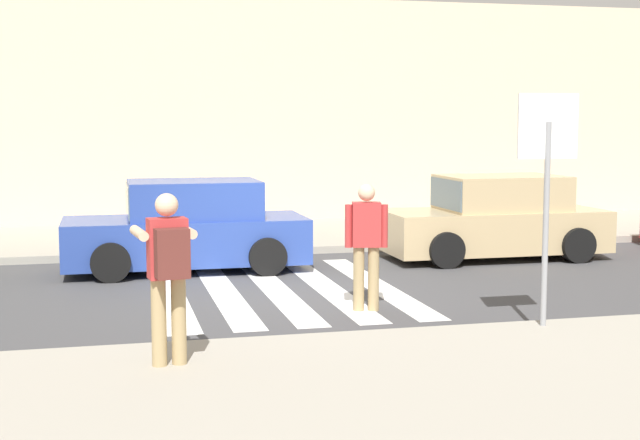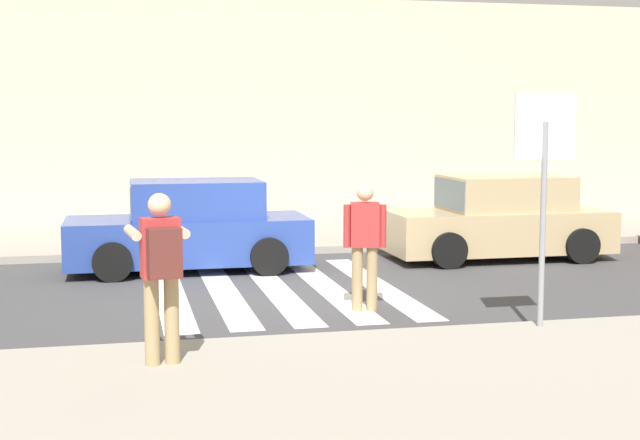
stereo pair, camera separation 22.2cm
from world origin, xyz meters
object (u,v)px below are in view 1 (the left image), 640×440
object	(u,v)px
photographer_with_backpack	(168,264)
pedestrian_crossing	(366,240)
parked_car_tan	(496,220)
parked_car_blue	(188,228)
stop_sign	(547,157)

from	to	relation	value
photographer_with_backpack	pedestrian_crossing	world-z (taller)	photographer_with_backpack
parked_car_tan	pedestrian_crossing	bearing A→B (deg)	-133.59
parked_car_blue	parked_car_tan	bearing A→B (deg)	-0.00
stop_sign	parked_car_blue	bearing A→B (deg)	122.49
pedestrian_crossing	parked_car_blue	world-z (taller)	pedestrian_crossing
stop_sign	photographer_with_backpack	bearing A→B (deg)	-170.87
parked_car_blue	parked_car_tan	xyz separation A→B (m)	(5.71, -0.00, 0.00)
parked_car_tan	parked_car_blue	bearing A→B (deg)	180.00
photographer_with_backpack	parked_car_blue	distance (m)	6.54
stop_sign	parked_car_blue	distance (m)	6.98
stop_sign	photographer_with_backpack	xyz separation A→B (m)	(-4.45, -0.72, -0.98)
stop_sign	parked_car_tan	size ratio (longest dim) A/B	0.67
stop_sign	parked_car_tan	world-z (taller)	stop_sign
pedestrian_crossing	parked_car_blue	size ratio (longest dim) A/B	0.42
photographer_with_backpack	stop_sign	bearing A→B (deg)	9.13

